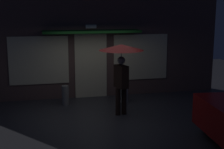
# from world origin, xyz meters

# --- Properties ---
(ground_plane) EXTENTS (18.00, 18.00, 0.00)m
(ground_plane) POSITION_xyz_m (0.00, 0.00, 0.00)
(ground_plane) COLOR #2D2D33
(building_facade) EXTENTS (9.26, 1.00, 4.30)m
(building_facade) POSITION_xyz_m (0.00, 2.34, 2.13)
(building_facade) COLOR brown
(building_facade) RESTS_ON ground
(person_with_umbrella) EXTENTS (1.26, 1.26, 2.06)m
(person_with_umbrella) POSITION_xyz_m (0.54, 0.06, 1.66)
(person_with_umbrella) COLOR black
(person_with_umbrella) RESTS_ON ground
(sidewalk_bollard) EXTENTS (0.24, 0.24, 0.63)m
(sidewalk_bollard) POSITION_xyz_m (0.95, 1.24, 0.31)
(sidewalk_bollard) COLOR #9E998E
(sidewalk_bollard) RESTS_ON ground
(sidewalk_bollard_2) EXTENTS (0.22, 0.22, 0.63)m
(sidewalk_bollard_2) POSITION_xyz_m (-0.96, 1.40, 0.32)
(sidewalk_bollard_2) COLOR slate
(sidewalk_bollard_2) RESTS_ON ground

